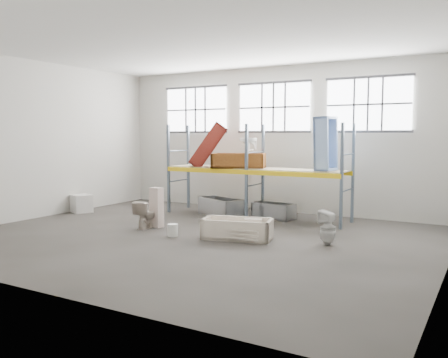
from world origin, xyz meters
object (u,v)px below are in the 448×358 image
Objects in this scene: toilet_white at (328,228)px; bucket at (173,230)px; blue_tub_upright at (326,144)px; cistern_tall at (157,207)px; steel_tub_right at (274,211)px; carton_near at (81,203)px; bathtub_beige at (237,229)px; steel_tub_left at (221,207)px; toilet_beige at (146,214)px; rust_tub_flat at (239,161)px.

bucket is at bearing -59.12° from toilet_white.
bucket is at bearing -127.95° from blue_tub_upright.
cistern_tall is 0.85× the size of steel_tub_right.
bathtub_beige is at bearing -8.85° from carton_near.
carton_near reaches higher than steel_tub_left.
blue_tub_upright is at bearing 45.55° from cistern_tall.
toilet_beige is 0.59× the size of steel_tub_right.
toilet_white is 0.53× the size of steel_tub_left.
toilet_beige is 1.13× the size of carton_near.
steel_tub_right is (2.34, 3.03, -0.33)m from cistern_tall.
cistern_tall is (0.17, 0.27, 0.18)m from toilet_beige.
toilet_white is at bearing -28.00° from steel_tub_left.
carton_near is (-6.70, 1.04, 0.04)m from bathtub_beige.
toilet_beige is at bearing -127.12° from steel_tub_right.
bathtub_beige is 4.00m from blue_tub_upright.
bathtub_beige is 2.09× the size of toilet_white.
bathtub_beige is 1.54× the size of cistern_tall.
blue_tub_upright reaches higher than rust_tub_flat.
rust_tub_flat is 5.29× the size of bucket.
steel_tub_left is at bearing 21.02° from carton_near.
toilet_white is 1.20× the size of carton_near.
toilet_beige is at bearing -68.49° from toilet_white.
bathtub_beige is 6.78m from carton_near.
toilet_white is at bearing -2.53° from bathtub_beige.
blue_tub_upright is at bearing 53.18° from bathtub_beige.
cistern_tall is at bearing -103.85° from steel_tub_left.
steel_tub_left is 1.18× the size of steel_tub_right.
toilet_beige is 0.50× the size of blue_tub_upright.
bucket is (-0.04, -3.59, -1.66)m from rust_tub_flat.
toilet_beige is 5.19m from toilet_white.
steel_tub_right is (-0.43, 3.25, -0.01)m from bathtub_beige.
carton_near is (-5.07, 1.62, 0.14)m from bucket.
blue_tub_upright is at bearing 52.05° from bucket.
blue_tub_upright is (1.71, -0.11, 2.15)m from steel_tub_right.
toilet_white is at bearing 12.72° from cistern_tall.
rust_tub_flat is 1.07× the size of blue_tub_upright.
toilet_beige reaches higher than bucket.
cistern_tall is 1.62× the size of carton_near.
steel_tub_left is at bearing -165.22° from steel_tub_right.
toilet_white is 0.50× the size of rust_tub_flat.
steel_tub_left is at bearing 85.80° from cistern_tall.
toilet_white reaches higher than steel_tub_right.
rust_tub_flat is at bearing 102.97° from bathtub_beige.
toilet_beige is at bearing -142.76° from blue_tub_upright.
cistern_tall is at bearing 160.89° from bathtub_beige.
toilet_white is at bearing 179.25° from toilet_beige.
steel_tub_right is at bearing 14.78° from steel_tub_left.
carton_near is at bearing 156.42° from bathtub_beige.
blue_tub_upright is (4.21, 3.20, 2.00)m from toilet_beige.
toilet_white is (2.23, 0.48, 0.16)m from bathtub_beige.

